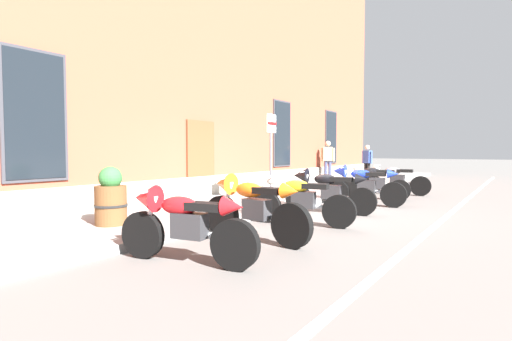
{
  "coord_description": "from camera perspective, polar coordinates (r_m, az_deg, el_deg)",
  "views": [
    {
      "loc": [
        -8.12,
        -4.55,
        1.42
      ],
      "look_at": [
        -0.46,
        0.81,
        0.95
      ],
      "focal_mm": 26.9,
      "sensor_mm": 36.0,
      "label": 1
    }
  ],
  "objects": [
    {
      "name": "pedestrian_blue_top",
      "position": [
        17.51,
        16.2,
        1.38
      ],
      "size": [
        0.36,
        0.53,
        1.57
      ],
      "color": "black",
      "rests_on": "sidewalk"
    },
    {
      "name": "motorcycle_orange_sport",
      "position": [
        6.1,
        -0.81,
        -5.13
      ],
      "size": [
        0.62,
        2.08,
        1.06
      ],
      "color": "black",
      "rests_on": "ground_plane"
    },
    {
      "name": "motorcycle_black_naked",
      "position": [
        11.83,
        17.24,
        -1.78
      ],
      "size": [
        0.68,
        1.94,
        1.01
      ],
      "color": "black",
      "rests_on": "ground_plane"
    },
    {
      "name": "parking_sign",
      "position": [
        9.5,
        2.26,
        3.83
      ],
      "size": [
        0.36,
        0.07,
        2.23
      ],
      "color": "#4C4C51",
      "rests_on": "sidewalk"
    },
    {
      "name": "motorcycle_blue_sport",
      "position": [
        10.42,
        15.42,
        -1.87
      ],
      "size": [
        0.62,
        2.09,
        1.07
      ],
      "color": "black",
      "rests_on": "ground_plane"
    },
    {
      "name": "motorcycle_red_sport",
      "position": [
        4.98,
        -11.06,
        -7.37
      ],
      "size": [
        0.69,
        1.98,
        0.99
      ],
      "color": "black",
      "rests_on": "ground_plane"
    },
    {
      "name": "pedestrian_tan_coat",
      "position": [
        17.28,
        10.63,
        1.82
      ],
      "size": [
        0.32,
        0.56,
        1.75
      ],
      "color": "#2D3351",
      "rests_on": "sidewalk"
    },
    {
      "name": "motorcycle_black_sport",
      "position": [
        8.97,
        10.32,
        -2.69
      ],
      "size": [
        0.64,
        2.12,
        1.03
      ],
      "color": "black",
      "rests_on": "ground_plane"
    },
    {
      "name": "brick_pub_facade",
      "position": [
        13.59,
        -16.69,
        19.23
      ],
      "size": [
        27.2,
        5.14,
        10.57
      ],
      "color": "brown",
      "rests_on": "ground_plane"
    },
    {
      "name": "lane_stripe",
      "position": [
        8.35,
        25.37,
        -7.19
      ],
      "size": [
        33.2,
        0.12,
        0.01
      ],
      "primitive_type": "cube",
      "color": "silver",
      "rests_on": "ground_plane"
    },
    {
      "name": "sidewalk",
      "position": [
        10.25,
        -1.94,
        -4.74
      ],
      "size": [
        33.2,
        3.12,
        0.13
      ],
      "primitive_type": "cube",
      "color": "slate",
      "rests_on": "ground_plane"
    },
    {
      "name": "motorcycle_yellow_naked",
      "position": [
        7.44,
        6.57,
        -4.47
      ],
      "size": [
        0.67,
        2.09,
        0.94
      ],
      "color": "black",
      "rests_on": "ground_plane"
    },
    {
      "name": "ground_plane",
      "position": [
        9.42,
        5.7,
        -5.84
      ],
      "size": [
        140.0,
        140.0,
        0.0
      ],
      "primitive_type": "plane",
      "color": "#565451"
    },
    {
      "name": "barrel_planter",
      "position": [
        7.21,
        -20.79,
        -3.97
      ],
      "size": [
        0.57,
        0.57,
        1.03
      ],
      "color": "brown",
      "rests_on": "sidewalk"
    },
    {
      "name": "motorcycle_grey_naked",
      "position": [
        13.41,
        19.97,
        -1.33
      ],
      "size": [
        0.62,
        2.16,
        0.97
      ],
      "color": "black",
      "rests_on": "ground_plane"
    }
  ]
}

